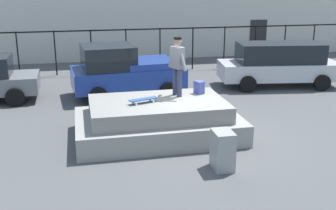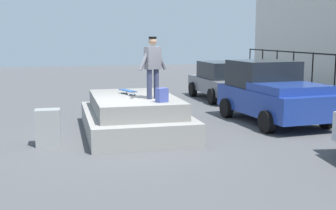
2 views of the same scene
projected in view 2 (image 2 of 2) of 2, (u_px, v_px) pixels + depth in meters
ground_plane at (131, 140)px, 11.41m from camera, size 60.00×60.00×0.00m
concrete_ledge at (134, 116)px, 12.33m from camera, size 4.47×2.74×1.02m
skateboarder at (153, 63)px, 11.58m from camera, size 0.39×0.84×1.66m
skateboard at (128, 91)px, 12.60m from camera, size 0.81×0.44×0.12m
backpack at (162, 95)px, 11.08m from camera, size 0.29×0.33×0.36m
car_grey_sedan_near at (221, 80)px, 18.68m from camera, size 4.06×2.01×1.62m
car_blue_pickup_mid at (272, 92)px, 13.71m from camera, size 4.23×2.50×1.91m
utility_box at (48, 127)px, 10.77m from camera, size 0.45×0.61×0.91m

